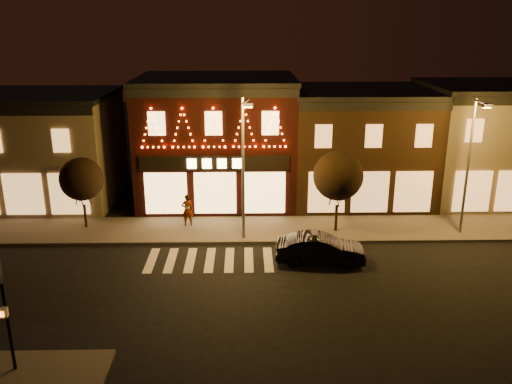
{
  "coord_description": "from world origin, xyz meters",
  "views": [
    {
      "loc": [
        1.86,
        -21.15,
        11.77
      ],
      "look_at": [
        2.37,
        4.0,
        3.66
      ],
      "focal_mm": 37.53,
      "sensor_mm": 36.0,
      "label": 1
    }
  ],
  "objects_px": {
    "streetlamp_mid": "(244,159)",
    "pedestrian": "(187,210)",
    "dark_sedan": "(320,249)",
    "traffic_signal_near": "(0,290)"
  },
  "relations": [
    {
      "from": "streetlamp_mid",
      "to": "pedestrian",
      "type": "relative_size",
      "value": 4.09
    },
    {
      "from": "streetlamp_mid",
      "to": "dark_sedan",
      "type": "distance_m",
      "value": 6.19
    },
    {
      "from": "pedestrian",
      "to": "streetlamp_mid",
      "type": "bearing_deg",
      "value": 138.02
    },
    {
      "from": "traffic_signal_near",
      "to": "pedestrian",
      "type": "xyz_separation_m",
      "value": [
        4.68,
        13.79,
        -2.21
      ]
    },
    {
      "from": "streetlamp_mid",
      "to": "pedestrian",
      "type": "xyz_separation_m",
      "value": [
        -3.35,
        2.2,
        -3.63
      ]
    },
    {
      "from": "streetlamp_mid",
      "to": "pedestrian",
      "type": "distance_m",
      "value": 5.41
    },
    {
      "from": "traffic_signal_near",
      "to": "pedestrian",
      "type": "height_order",
      "value": "traffic_signal_near"
    },
    {
      "from": "streetlamp_mid",
      "to": "dark_sedan",
      "type": "xyz_separation_m",
      "value": [
        3.83,
        -2.77,
        -4.0
      ]
    },
    {
      "from": "traffic_signal_near",
      "to": "dark_sedan",
      "type": "xyz_separation_m",
      "value": [
        11.86,
        8.83,
        -2.57
      ]
    },
    {
      "from": "streetlamp_mid",
      "to": "pedestrian",
      "type": "height_order",
      "value": "streetlamp_mid"
    }
  ]
}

